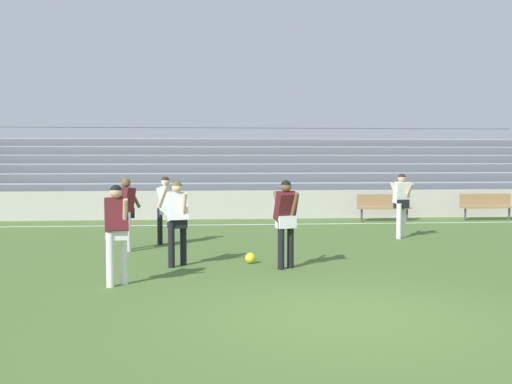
{
  "coord_description": "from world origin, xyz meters",
  "views": [
    {
      "loc": [
        -1.92,
        -8.07,
        2.18
      ],
      "look_at": [
        -0.67,
        6.58,
        1.32
      ],
      "focal_mm": 42.99,
      "sensor_mm": 36.0,
      "label": 1
    }
  ],
  "objects": [
    {
      "name": "ground_plane",
      "position": [
        0.0,
        0.0,
        0.0
      ],
      "size": [
        160.0,
        160.0,
        0.0
      ],
      "primitive_type": "plane",
      "color": "#4C6B30"
    },
    {
      "name": "field_line_sideline",
      "position": [
        0.0,
        11.37,
        0.0
      ],
      "size": [
        44.0,
        0.12,
        0.01
      ],
      "primitive_type": "cube",
      "color": "white",
      "rests_on": "ground"
    },
    {
      "name": "sideline_wall",
      "position": [
        0.0,
        13.21,
        0.49
      ],
      "size": [
        48.0,
        0.16,
        0.99
      ],
      "primitive_type": "cube",
      "color": "#BCB7AD",
      "rests_on": "ground"
    },
    {
      "name": "bleacher_stand",
      "position": [
        0.45,
        17.11,
        1.55
      ],
      "size": [
        24.35,
        6.0,
        3.53
      ],
      "color": "#9EA3AD",
      "rests_on": "ground"
    },
    {
      "name": "bench_far_right",
      "position": [
        7.72,
        12.06,
        0.55
      ],
      "size": [
        1.8,
        0.4,
        0.9
      ],
      "color": "#99754C",
      "rests_on": "ground"
    },
    {
      "name": "bench_far_left",
      "position": [
        4.13,
        12.06,
        0.55
      ],
      "size": [
        1.8,
        0.4,
        0.9
      ],
      "color": "#99754C",
      "rests_on": "ground"
    },
    {
      "name": "player_white_wide_right",
      "position": [
        -2.45,
        4.07,
        1.01
      ],
      "size": [
        0.47,
        0.56,
        1.69
      ],
      "color": "black",
      "rests_on": "ground"
    },
    {
      "name": "player_dark_wide_left",
      "position": [
        -0.34,
        3.64,
        1.03
      ],
      "size": [
        0.48,
        0.55,
        1.72
      ],
      "color": "black",
      "rests_on": "ground"
    },
    {
      "name": "player_dark_trailing_run",
      "position": [
        -3.71,
        6.19,
        1.01
      ],
      "size": [
        0.66,
        0.49,
        1.69
      ],
      "color": "white",
      "rests_on": "ground"
    },
    {
      "name": "player_dark_deep_cover",
      "position": [
        -3.39,
        2.32,
        1.02
      ],
      "size": [
        0.45,
        0.53,
        1.71
      ],
      "color": "white",
      "rests_on": "ground"
    },
    {
      "name": "player_white_pressing_high",
      "position": [
        3.33,
        7.8,
        1.03
      ],
      "size": [
        0.46,
        0.66,
        1.72
      ],
      "color": "white",
      "rests_on": "ground"
    },
    {
      "name": "player_white_challenging",
      "position": [
        -2.86,
        7.11,
        1.01
      ],
      "size": [
        0.45,
        0.51,
        1.69
      ],
      "color": "black",
      "rests_on": "ground"
    },
    {
      "name": "soccer_ball",
      "position": [
        -0.98,
        4.28,
        0.11
      ],
      "size": [
        0.22,
        0.22,
        0.22
      ],
      "primitive_type": "sphere",
      "color": "yellow",
      "rests_on": "ground"
    }
  ]
}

